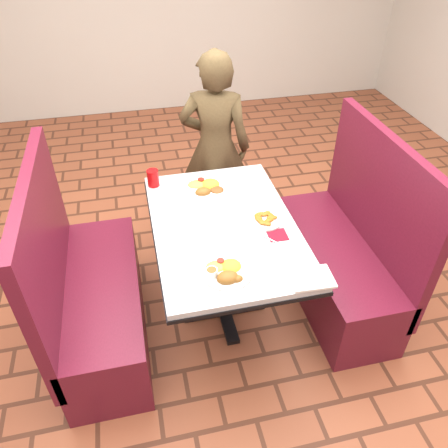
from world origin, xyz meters
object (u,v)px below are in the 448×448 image
(booth_bench_right, at_px, (341,258))
(red_tumbler, at_px, (153,178))
(far_dinner_plate, at_px, (206,186))
(dining_table, at_px, (224,237))
(plantain_plate, at_px, (265,219))
(booth_bench_left, at_px, (94,298))
(near_dinner_plate, at_px, (226,270))
(diner_person, at_px, (215,148))

(booth_bench_right, height_order, red_tumbler, booth_bench_right)
(far_dinner_plate, bearing_deg, dining_table, -85.56)
(booth_bench_right, relative_size, plantain_plate, 5.95)
(booth_bench_left, height_order, booth_bench_right, same)
(booth_bench_right, bearing_deg, near_dinner_plate, -155.62)
(booth_bench_left, bearing_deg, plantain_plate, -1.45)
(booth_bench_right, distance_m, red_tumbler, 1.34)
(dining_table, bearing_deg, near_dinner_plate, -101.39)
(dining_table, relative_size, plantain_plate, 6.01)
(booth_bench_right, relative_size, far_dinner_plate, 4.16)
(diner_person, bearing_deg, red_tumbler, 60.33)
(far_dinner_plate, bearing_deg, diner_person, 72.71)
(diner_person, bearing_deg, near_dinner_plate, 98.05)
(diner_person, xyz_separation_m, red_tumbler, (-0.50, -0.46, 0.08))
(diner_person, bearing_deg, dining_table, 98.72)
(dining_table, height_order, booth_bench_left, booth_bench_left)
(booth_bench_left, distance_m, plantain_plate, 1.12)
(booth_bench_left, height_order, near_dinner_plate, booth_bench_left)
(dining_table, relative_size, near_dinner_plate, 4.81)
(booth_bench_right, height_order, near_dinner_plate, booth_bench_right)
(near_dinner_plate, xyz_separation_m, far_dinner_plate, (0.05, 0.77, -0.00))
(near_dinner_plate, bearing_deg, booth_bench_left, 150.99)
(dining_table, height_order, far_dinner_plate, far_dinner_plate)
(booth_bench_left, xyz_separation_m, far_dinner_plate, (0.77, 0.37, 0.45))
(dining_table, xyz_separation_m, booth_bench_right, (0.80, 0.00, -0.32))
(plantain_plate, distance_m, red_tumbler, 0.78)
(booth_bench_right, distance_m, far_dinner_plate, 1.01)
(dining_table, xyz_separation_m, red_tumbler, (-0.35, 0.50, 0.15))
(diner_person, relative_size, near_dinner_plate, 5.73)
(diner_person, bearing_deg, booth_bench_left, 62.99)
(booth_bench_left, relative_size, plantain_plate, 5.95)
(booth_bench_right, distance_m, near_dinner_plate, 1.06)
(booth_bench_right, distance_m, plantain_plate, 0.71)
(booth_bench_left, distance_m, diner_person, 1.41)
(booth_bench_left, bearing_deg, dining_table, 0.00)
(diner_person, height_order, red_tumbler, diner_person)
(booth_bench_right, height_order, diner_person, diner_person)
(near_dinner_plate, bearing_deg, diner_person, 80.21)
(booth_bench_left, bearing_deg, booth_bench_right, 0.00)
(plantain_plate, bearing_deg, red_tumbler, 138.04)
(far_dinner_plate, bearing_deg, booth_bench_right, -24.15)
(booth_bench_left, height_order, diner_person, diner_person)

